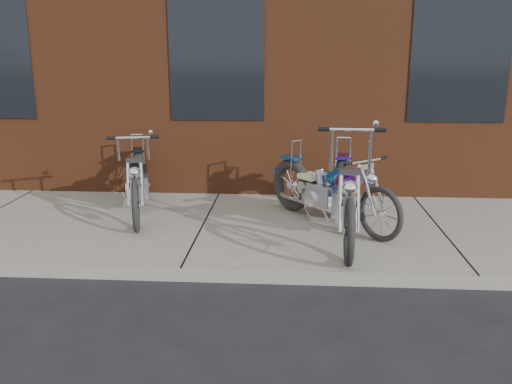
{
  "coord_description": "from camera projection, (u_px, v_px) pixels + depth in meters",
  "views": [
    {
      "loc": [
        1.11,
        -5.11,
        2.31
      ],
      "look_at": [
        0.72,
        0.8,
        0.76
      ],
      "focal_mm": 38.0,
      "sensor_mm": 36.0,
      "label": 1
    }
  ],
  "objects": [
    {
      "name": "chopper_purple",
      "position": [
        345.0,
        200.0,
        6.43
      ],
      "size": [
        0.61,
        2.49,
        1.4
      ],
      "rotation": [
        0.0,
        0.0,
        -1.61
      ],
      "color": "black",
      "rests_on": "sidewalk"
    },
    {
      "name": "chopper_third",
      "position": [
        138.0,
        183.0,
        7.39
      ],
      "size": [
        0.75,
        2.22,
        1.15
      ],
      "rotation": [
        0.0,
        0.0,
        -1.33
      ],
      "color": "black",
      "rests_on": "sidewalk"
    },
    {
      "name": "ground",
      "position": [
        181.0,
        282.0,
        5.59
      ],
      "size": [
        120.0,
        120.0,
        0.0
      ],
      "primitive_type": "plane",
      "color": "black",
      "rests_on": "ground"
    },
    {
      "name": "sidewalk",
      "position": [
        204.0,
        229.0,
        7.02
      ],
      "size": [
        22.0,
        3.0,
        0.15
      ],
      "primitive_type": "cube",
      "color": "slate",
      "rests_on": "ground"
    },
    {
      "name": "chopper_blue",
      "position": [
        329.0,
        192.0,
        6.92
      ],
      "size": [
        1.56,
        1.8,
        0.99
      ],
      "rotation": [
        0.0,
        0.0,
        -0.87
      ],
      "color": "black",
      "rests_on": "sidewalk"
    }
  ]
}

